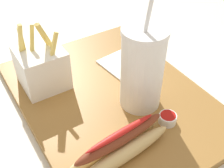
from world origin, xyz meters
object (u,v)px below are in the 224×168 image
object	(u,v)px
hot_dog_1	(120,146)
soda_cup	(142,68)
ketchup_cup_1	(168,118)
napkin_stack	(126,64)
fries_basket	(42,67)

from	to	relation	value
hot_dog_1	soda_cup	bearing A→B (deg)	130.07
ketchup_cup_1	napkin_stack	size ratio (longest dim) A/B	0.33
soda_cup	fries_basket	xyz separation A→B (m)	(-0.16, -0.14, -0.04)
fries_basket	ketchup_cup_1	distance (m)	0.28
napkin_stack	fries_basket	bearing A→B (deg)	-100.75
soda_cup	napkin_stack	distance (m)	0.15
ketchup_cup_1	fries_basket	bearing A→B (deg)	-146.17
fries_basket	soda_cup	bearing A→B (deg)	42.22
soda_cup	hot_dog_1	bearing A→B (deg)	-49.93
hot_dog_1	ketchup_cup_1	bearing A→B (deg)	97.65
hot_dog_1	napkin_stack	size ratio (longest dim) A/B	1.85
napkin_stack	hot_dog_1	bearing A→B (deg)	-36.22
soda_cup	hot_dog_1	xyz separation A→B (m)	(0.09, -0.11, -0.06)
fries_basket	hot_dog_1	xyz separation A→B (m)	(0.25, 0.04, -0.02)
soda_cup	ketchup_cup_1	size ratio (longest dim) A/B	7.22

